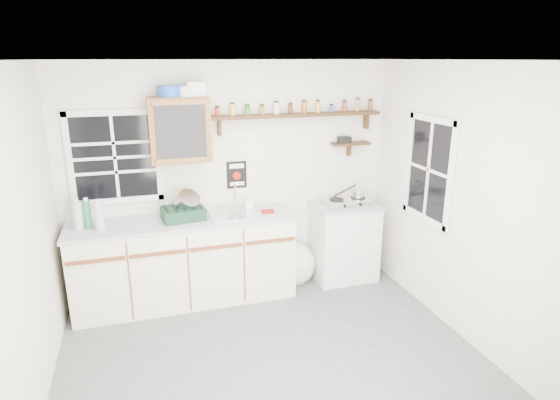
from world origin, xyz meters
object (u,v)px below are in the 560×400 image
Objects in this scene: main_cabinet at (186,260)px; dish_rack at (184,210)px; hotplate at (347,201)px; spice_shelf at (297,114)px; upper_cabinet at (180,130)px; right_cabinet at (343,241)px.

dish_rack is (0.02, 0.01, 0.56)m from main_cabinet.
dish_rack reaches higher than main_cabinet.
hotplate is (1.83, -0.00, -0.08)m from dish_rack.
main_cabinet is at bearing -170.74° from spice_shelf.
main_cabinet is at bearing 177.67° from hotplate.
dish_rack reaches higher than hotplate.
main_cabinet is at bearing -103.68° from upper_cabinet.
dish_rack is at bearing -179.43° from right_cabinet.
spice_shelf is 1.59m from dish_rack.
spice_shelf is 1.15m from hotplate.
spice_shelf is 3.47× the size of hotplate.
dish_rack is (-0.01, -0.14, -0.80)m from upper_cabinet.
upper_cabinet reaches higher than dish_rack.
hotplate is (1.85, 0.01, 0.48)m from main_cabinet.
spice_shelf reaches higher than right_cabinet.
right_cabinet is 1.90m from dish_rack.
hotplate is at bearing -20.84° from spice_shelf.
right_cabinet is 0.48× the size of spice_shelf.
hotplate reaches higher than right_cabinet.
upper_cabinet is 2.02m from hotplate.
spice_shelf is (1.31, 0.21, 1.47)m from main_cabinet.
spice_shelf is at bearing 160.46° from right_cabinet.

